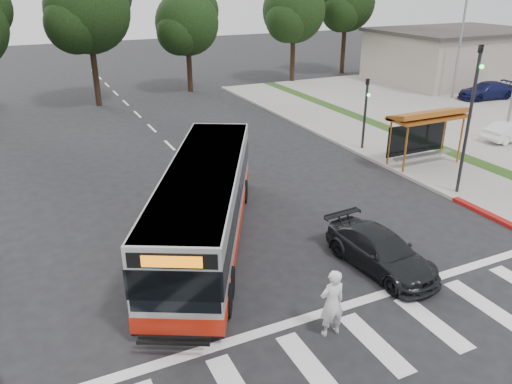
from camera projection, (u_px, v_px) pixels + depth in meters
ground at (285, 256)px, 17.37m from camera, size 140.00×140.00×0.00m
sidewalk_east at (387, 148)px, 28.35m from camera, size 4.00×40.00×0.12m
curb_east at (359, 153)px, 27.55m from camera, size 0.30×40.00×0.15m
parking_lot at (506, 117)px, 34.76m from camera, size 18.00×36.00×0.10m
commercial_building at (454, 57)px, 46.65m from camera, size 14.00×10.00×4.40m
building_roof_cap at (458, 31)px, 45.73m from camera, size 14.60×10.60×0.30m
crosswalk_ladder at (375, 343)px, 13.22m from camera, size 18.00×2.60×0.01m
bus_shelter at (426, 121)px, 24.96m from camera, size 4.20×1.60×2.86m
traffic_signal_ne_tall at (471, 109)px, 20.89m from camera, size 0.18×0.37×6.50m
traffic_signal_ne_short at (366, 107)px, 27.25m from camera, size 0.18×0.37×4.00m
lot_light_mid at (463, 22)px, 37.84m from camera, size 1.90×0.35×9.01m
tree_ne_a at (294, 10)px, 44.52m from camera, size 6.16×5.74×9.30m
tree_ne_b at (347, 1)px, 48.74m from camera, size 6.16×5.74×10.02m
tree_north_a at (88, 9)px, 35.52m from camera, size 6.60×6.15×10.17m
tree_north_b at (188, 22)px, 40.84m from camera, size 5.72×5.33×8.43m
transit_bus at (205, 205)px, 17.79m from camera, size 7.46×11.16×2.93m
pedestrian at (332, 303)px, 13.20m from camera, size 0.75×0.51×1.99m
dark_sedan at (381, 251)px, 16.45m from camera, size 2.11×4.47×1.26m
parked_car_1 at (512, 131)px, 29.26m from camera, size 3.51×1.23×1.16m
parked_car_3 at (486, 90)px, 39.54m from camera, size 4.79×2.39×1.34m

